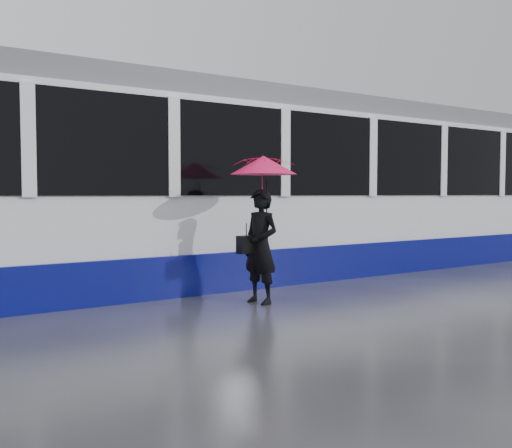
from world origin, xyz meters
TOP-DOWN VIEW (x-y plane):
  - ground at (0.00, 0.00)m, footprint 90.00×90.00m
  - rails at (0.00, 2.50)m, footprint 34.00×1.51m
  - tram at (-1.59, 2.50)m, footprint 26.00×2.56m
  - woman at (0.73, 0.24)m, footprint 0.50×0.65m
  - umbrella at (0.78, 0.24)m, footprint 1.12×1.12m
  - handbag at (0.51, 0.26)m, footprint 0.30×0.18m

SIDE VIEW (x-z plane):
  - ground at x=0.00m, z-range 0.00..0.00m
  - rails at x=0.00m, z-range 0.00..0.02m
  - woman at x=0.73m, z-range 0.00..1.59m
  - handbag at x=0.51m, z-range 0.62..1.05m
  - tram at x=-1.59m, z-range -0.04..3.31m
  - umbrella at x=0.78m, z-range 1.20..2.28m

